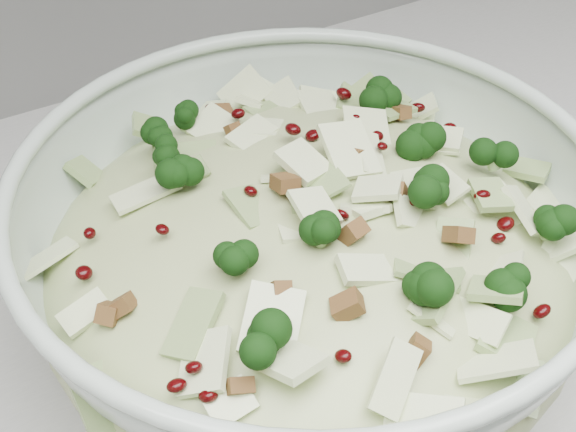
% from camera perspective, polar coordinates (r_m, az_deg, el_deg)
% --- Properties ---
extents(counter, '(3.60, 0.60, 0.90)m').
position_cam_1_polar(counter, '(1.11, 15.26, -12.66)').
color(counter, silver).
rests_on(counter, floor).
extents(mixing_bowl, '(0.42, 0.42, 0.14)m').
position_cam_1_polar(mixing_bowl, '(0.50, 1.49, -3.20)').
color(mixing_bowl, '#B5C7B8').
rests_on(mixing_bowl, counter).
extents(salad, '(0.39, 0.39, 0.14)m').
position_cam_1_polar(salad, '(0.48, 1.54, -1.24)').
color(salad, '#AFBE82').
rests_on(salad, mixing_bowl).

